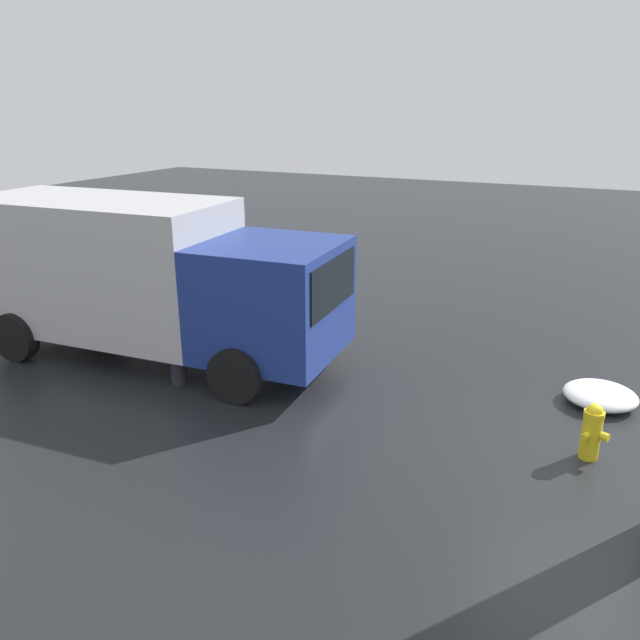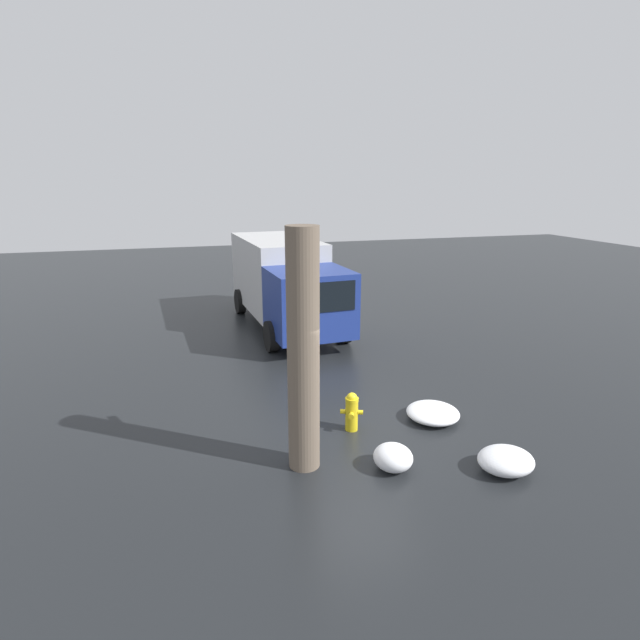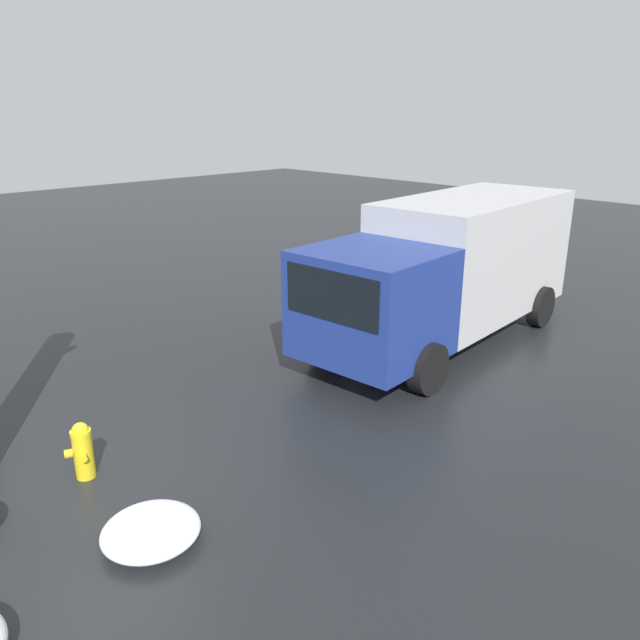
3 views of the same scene
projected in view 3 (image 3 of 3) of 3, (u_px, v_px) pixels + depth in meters
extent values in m
plane|color=black|center=(87.00, 476.00, 8.24)|extent=(60.00, 60.00, 0.00)
cylinder|color=yellow|center=(84.00, 456.00, 8.14)|extent=(0.25, 0.25, 0.62)
cylinder|color=yellow|center=(80.00, 433.00, 8.03)|extent=(0.26, 0.26, 0.07)
sphere|color=yellow|center=(80.00, 431.00, 8.02)|extent=(0.21, 0.21, 0.21)
cylinder|color=yellow|center=(69.00, 454.00, 8.05)|extent=(0.13, 0.14, 0.11)
cylinder|color=yellow|center=(84.00, 458.00, 7.96)|extent=(0.12, 0.13, 0.09)
cylinder|color=yellow|center=(82.00, 445.00, 8.27)|extent=(0.12, 0.13, 0.09)
cube|color=navy|center=(372.00, 303.00, 10.82)|extent=(2.32, 2.40, 1.88)
cube|color=black|center=(331.00, 296.00, 9.93)|extent=(0.16, 1.90, 0.83)
cube|color=#BCBCBC|center=(472.00, 254.00, 13.20)|extent=(4.94, 2.58, 2.42)
cylinder|color=black|center=(428.00, 368.00, 10.50)|extent=(0.92, 0.34, 0.90)
cylinder|color=black|center=(327.00, 337.00, 11.92)|extent=(0.92, 0.34, 0.90)
cylinder|color=black|center=(540.00, 306.00, 13.73)|extent=(0.92, 0.34, 0.90)
cylinder|color=black|center=(450.00, 287.00, 15.15)|extent=(0.92, 0.34, 0.90)
cylinder|color=#23232D|center=(376.00, 324.00, 12.64)|extent=(0.27, 0.27, 0.87)
cylinder|color=maroon|center=(377.00, 286.00, 12.38)|extent=(0.40, 0.40, 0.73)
sphere|color=tan|center=(378.00, 263.00, 12.22)|extent=(0.24, 0.24, 0.24)
ellipsoid|color=white|center=(151.00, 531.00, 6.96)|extent=(1.11, 1.09, 0.30)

